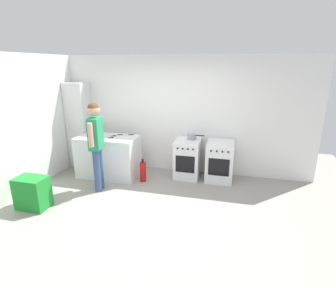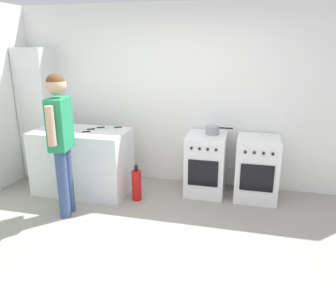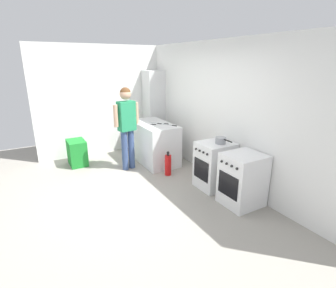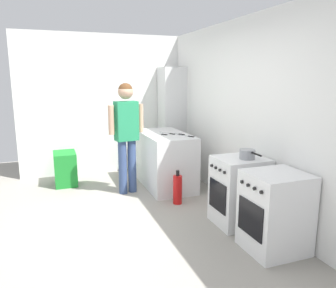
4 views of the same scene
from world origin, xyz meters
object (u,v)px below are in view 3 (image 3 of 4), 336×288
knife_carving (170,125)px  pot (221,140)px  oven_right (243,180)px  recycling_crate_upper (76,147)px  fire_extinguisher (168,165)px  person (127,121)px  oven_left (215,165)px  larder_cabinet (154,110)px  knife_paring (165,124)px  recycling_crate_lower (78,159)px  knife_bread (156,123)px  knife_utility (151,124)px

knife_carving → pot: bearing=7.7°
oven_right → recycling_crate_upper: size_ratio=1.63×
pot → fire_extinguisher: pot is taller
pot → person: person is taller
oven_left → larder_cabinet: (-2.65, 0.10, 0.57)m
oven_left → pot: size_ratio=2.32×
oven_right → knife_paring: size_ratio=4.40×
oven_right → recycling_crate_lower: bearing=-147.3°
oven_left → pot: bearing=30.9°
knife_bread → knife_utility: same height
pot → fire_extinguisher: (-0.94, -0.52, -0.69)m
knife_carving → recycling_crate_upper: bearing=-119.2°
knife_paring → fire_extinguisher: bearing=-24.6°
oven_right → knife_paring: (-2.22, -0.18, 0.48)m
person → knife_bread: bearing=97.7°
oven_right → knife_utility: 2.42m
knife_paring → recycling_crate_lower: size_ratio=0.37×
oven_left → pot: 0.49m
pot → knife_bread: size_ratio=1.12×
knife_bread → recycling_crate_upper: bearing=-112.6°
knife_bread → larder_cabinet: larder_cabinet is taller
oven_right → larder_cabinet: (-3.34, 0.10, 0.57)m
oven_right → larder_cabinet: size_ratio=0.42×
oven_left → knife_bread: knife_bread is taller
fire_extinguisher → oven_left: bearing=28.8°
oven_right → person: size_ratio=0.49×
knife_utility → recycling_crate_lower: (-0.72, -1.49, -0.76)m
knife_carving → recycling_crate_lower: (-1.01, -1.81, -0.76)m
oven_left → recycling_crate_lower: (-2.35, -1.96, -0.29)m
recycling_crate_upper → fire_extinguisher: bearing=44.9°
knife_bread → larder_cabinet: size_ratio=0.16×
oven_right → knife_utility: bearing=-168.7°
knife_paring → recycling_crate_lower: knife_paring is taller
pot → larder_cabinet: size_ratio=0.18×
oven_left → knife_bread: 1.78m
knife_utility → person: person is taller
person → larder_cabinet: 1.57m
oven_right → larder_cabinet: larder_cabinet is taller
pot → knife_paring: (-1.60, -0.22, -0.00)m
knife_carving → knife_utility: bearing=-132.3°
oven_right → knife_utility: size_ratio=3.72×
knife_paring → person: bearing=-93.8°
knife_utility → larder_cabinet: bearing=151.0°
fire_extinguisher → recycling_crate_lower: (-1.48, -1.48, -0.08)m
knife_paring → recycling_crate_upper: size_ratio=0.37×
oven_left → recycling_crate_upper: (-2.35, -1.96, -0.01)m
oven_left → knife_paring: bearing=-173.4°
recycling_crate_lower → knife_paring: bearing=65.0°
knife_paring → recycling_crate_lower: 2.11m
knife_carving → recycling_crate_lower: size_ratio=0.58×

